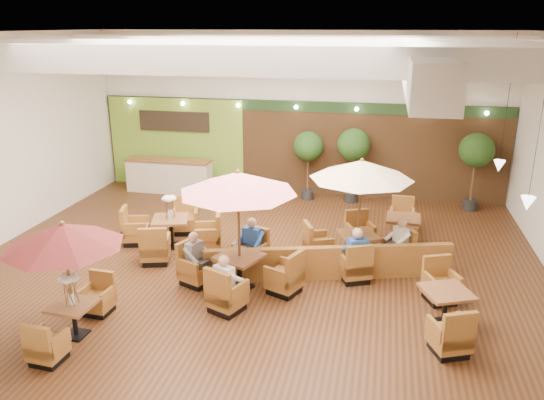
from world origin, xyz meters
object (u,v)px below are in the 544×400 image
(diner_4, at_px, (399,238))
(topiary_1, at_px, (353,148))
(service_counter, at_px, (170,176))
(diner_1, at_px, (251,239))
(topiary_2, at_px, (476,153))
(table_1, at_px, (238,210))
(table_4, at_px, (445,308))
(diner_0, at_px, (226,277))
(topiary_0, at_px, (308,149))
(table_3, at_px, (171,231))
(diner_2, at_px, (196,253))
(table_5, at_px, (402,231))
(table_2, at_px, (360,193))
(booth_divider, at_px, (329,263))
(table_0, at_px, (65,250))

(diner_4, bearing_deg, topiary_1, -16.87)
(service_counter, xyz_separation_m, diner_1, (4.38, -5.50, 0.19))
(service_counter, distance_m, diner_4, 9.11)
(diner_4, bearing_deg, topiary_2, -59.68)
(table_1, relative_size, table_4, 1.05)
(diner_0, distance_m, diner_4, 4.55)
(table_1, distance_m, topiary_0, 6.74)
(table_1, bearing_deg, table_3, 164.70)
(diner_2, bearing_deg, table_3, -120.42)
(topiary_1, bearing_deg, table_5, -64.39)
(service_counter, distance_m, diner_1, 7.03)
(table_2, bearing_deg, topiary_2, 31.23)
(topiary_1, relative_size, topiary_2, 0.99)
(service_counter, height_order, diner_0, diner_0)
(booth_divider, distance_m, table_3, 4.43)
(table_4, height_order, diner_4, diner_4)
(table_2, bearing_deg, diner_0, -154.65)
(table_4, relative_size, topiary_1, 1.11)
(service_counter, distance_m, diner_2, 7.34)
(table_0, height_order, topiary_1, topiary_1)
(service_counter, bearing_deg, topiary_2, 1.13)
(diner_4, bearing_deg, booth_divider, 88.94)
(table_4, xyz_separation_m, topiary_1, (-2.35, 7.36, 1.48))
(booth_divider, bearing_deg, diner_4, 16.55)
(table_0, height_order, table_1, table_1)
(diner_4, bearing_deg, table_3, 56.29)
(table_4, bearing_deg, table_5, 77.02)
(table_2, height_order, topiary_1, table_2)
(table_5, height_order, topiary_0, topiary_0)
(service_counter, relative_size, topiary_2, 1.20)
(table_0, xyz_separation_m, table_5, (6.17, 5.89, -1.40))
(diner_0, relative_size, diner_4, 1.04)
(table_3, relative_size, diner_4, 3.65)
(table_1, height_order, diner_1, table_1)
(table_0, bearing_deg, table_4, 18.42)
(table_1, height_order, diner_2, table_1)
(table_2, relative_size, table_4, 1.02)
(service_counter, height_order, table_3, table_3)
(table_4, bearing_deg, table_0, 171.67)
(booth_divider, xyz_separation_m, diner_0, (-1.91, -1.91, 0.36))
(table_2, height_order, diner_1, table_2)
(booth_divider, height_order, diner_4, diner_4)
(booth_divider, distance_m, table_2, 1.85)
(topiary_0, distance_m, topiary_1, 1.48)
(table_1, distance_m, table_5, 5.17)
(topiary_2, bearing_deg, diner_0, -126.85)
(table_4, xyz_separation_m, diner_0, (-4.35, -0.38, 0.40))
(table_5, relative_size, diner_1, 3.09)
(table_2, bearing_deg, service_counter, 121.89)
(table_3, height_order, topiary_1, topiary_1)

